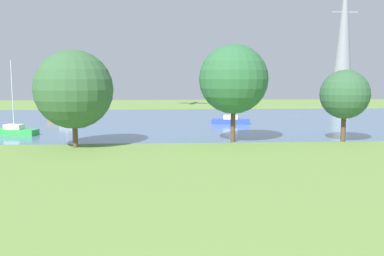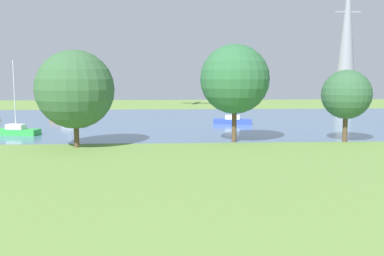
{
  "view_description": "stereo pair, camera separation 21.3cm",
  "coord_description": "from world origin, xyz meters",
  "px_view_note": "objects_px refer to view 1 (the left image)",
  "views": [
    {
      "loc": [
        -1.29,
        -8.72,
        6.03
      ],
      "look_at": [
        0.37,
        17.16,
        2.92
      ],
      "focal_mm": 40.57,
      "sensor_mm": 36.0,
      "label": 1
    },
    {
      "loc": [
        -1.08,
        -8.73,
        6.03
      ],
      "look_at": [
        0.37,
        17.16,
        2.92
      ],
      "focal_mm": 40.57,
      "sensor_mm": 36.0,
      "label": 2
    }
  ],
  "objects_px": {
    "sailboat_brown": "(67,118)",
    "sailboat_blue": "(231,120)",
    "tree_west_near": "(74,90)",
    "tree_mid_shore": "(345,95)",
    "sailboat_green": "(14,131)",
    "tree_west_far": "(233,79)",
    "electricity_pylon": "(344,38)"
  },
  "relations": [
    {
      "from": "sailboat_brown",
      "to": "sailboat_blue",
      "type": "relative_size",
      "value": 1.28
    },
    {
      "from": "tree_west_near",
      "to": "tree_mid_shore",
      "type": "height_order",
      "value": "tree_west_near"
    },
    {
      "from": "sailboat_green",
      "to": "tree_west_far",
      "type": "bearing_deg",
      "value": -15.66
    },
    {
      "from": "sailboat_blue",
      "to": "electricity_pylon",
      "type": "distance_m",
      "value": 43.87
    },
    {
      "from": "tree_west_far",
      "to": "tree_mid_shore",
      "type": "bearing_deg",
      "value": -1.91
    },
    {
      "from": "sailboat_blue",
      "to": "tree_west_near",
      "type": "bearing_deg",
      "value": -132.98
    },
    {
      "from": "sailboat_brown",
      "to": "sailboat_green",
      "type": "bearing_deg",
      "value": -101.21
    },
    {
      "from": "sailboat_green",
      "to": "sailboat_blue",
      "type": "xyz_separation_m",
      "value": [
        23.77,
        8.94,
        -0.02
      ]
    },
    {
      "from": "tree_west_far",
      "to": "sailboat_brown",
      "type": "bearing_deg",
      "value": 135.51
    },
    {
      "from": "sailboat_brown",
      "to": "sailboat_blue",
      "type": "xyz_separation_m",
      "value": [
        21.25,
        -3.79,
        -0.02
      ]
    },
    {
      "from": "sailboat_green",
      "to": "sailboat_brown",
      "type": "bearing_deg",
      "value": 78.79
    },
    {
      "from": "sailboat_brown",
      "to": "electricity_pylon",
      "type": "relative_size",
      "value": 0.28
    },
    {
      "from": "sailboat_green",
      "to": "sailboat_brown",
      "type": "height_order",
      "value": "sailboat_green"
    },
    {
      "from": "electricity_pylon",
      "to": "sailboat_green",
      "type": "bearing_deg",
      "value": -141.63
    },
    {
      "from": "sailboat_green",
      "to": "sailboat_blue",
      "type": "bearing_deg",
      "value": 20.61
    },
    {
      "from": "sailboat_brown",
      "to": "sailboat_blue",
      "type": "height_order",
      "value": "sailboat_brown"
    },
    {
      "from": "sailboat_green",
      "to": "tree_west_near",
      "type": "height_order",
      "value": "tree_west_near"
    },
    {
      "from": "sailboat_green",
      "to": "tree_mid_shore",
      "type": "relative_size",
      "value": 1.15
    },
    {
      "from": "electricity_pylon",
      "to": "tree_mid_shore",
      "type": "bearing_deg",
      "value": -112.35
    },
    {
      "from": "sailboat_green",
      "to": "tree_west_near",
      "type": "bearing_deg",
      "value": -46.19
    },
    {
      "from": "sailboat_blue",
      "to": "tree_mid_shore",
      "type": "bearing_deg",
      "value": -62.08
    },
    {
      "from": "sailboat_brown",
      "to": "electricity_pylon",
      "type": "distance_m",
      "value": 57.6
    },
    {
      "from": "sailboat_green",
      "to": "tree_west_near",
      "type": "xyz_separation_m",
      "value": [
        7.83,
        -8.16,
        4.44
      ]
    },
    {
      "from": "tree_west_near",
      "to": "tree_mid_shore",
      "type": "relative_size",
      "value": 1.24
    },
    {
      "from": "tree_west_near",
      "to": "tree_west_far",
      "type": "height_order",
      "value": "tree_west_far"
    },
    {
      "from": "tree_west_far",
      "to": "tree_mid_shore",
      "type": "distance_m",
      "value": 10.34
    },
    {
      "from": "sailboat_blue",
      "to": "tree_west_near",
      "type": "height_order",
      "value": "tree_west_near"
    },
    {
      "from": "tree_west_far",
      "to": "sailboat_green",
      "type": "bearing_deg",
      "value": 164.34
    },
    {
      "from": "tree_west_far",
      "to": "electricity_pylon",
      "type": "distance_m",
      "value": 55.76
    },
    {
      "from": "sailboat_brown",
      "to": "tree_west_far",
      "type": "xyz_separation_m",
      "value": [
        19.15,
        -18.81,
        5.28
      ]
    },
    {
      "from": "sailboat_green",
      "to": "sailboat_brown",
      "type": "xyz_separation_m",
      "value": [
        2.52,
        12.74,
        -0.0
      ]
    },
    {
      "from": "sailboat_green",
      "to": "sailboat_blue",
      "type": "distance_m",
      "value": 25.4
    }
  ]
}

